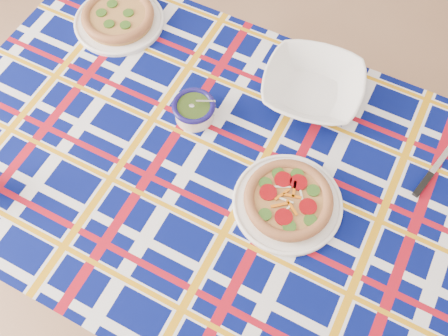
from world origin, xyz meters
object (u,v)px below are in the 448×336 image
(pesto_bowl, at_px, (194,109))
(serving_bowl, at_px, (313,87))
(dining_table, at_px, (223,183))
(main_focaccia_plate, at_px, (288,200))

(pesto_bowl, relative_size, serving_bowl, 0.42)
(serving_bowl, bearing_deg, dining_table, -119.68)
(main_focaccia_plate, xyz_separation_m, serving_bowl, (-0.01, 0.33, 0.01))
(pesto_bowl, bearing_deg, serving_bowl, 28.89)
(main_focaccia_plate, height_order, pesto_bowl, pesto_bowl)
(main_focaccia_plate, height_order, serving_bowl, serving_bowl)
(dining_table, relative_size, pesto_bowl, 14.58)
(dining_table, relative_size, serving_bowl, 6.18)
(main_focaccia_plate, distance_m, serving_bowl, 0.33)
(pesto_bowl, bearing_deg, main_focaccia_plate, -31.72)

